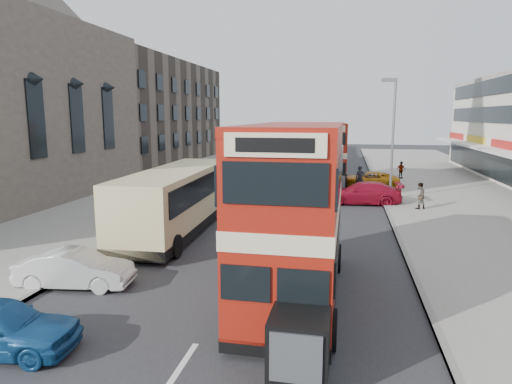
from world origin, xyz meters
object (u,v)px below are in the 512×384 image
Objects in this scene: bus_main at (296,212)px; car_right_b at (369,180)px; street_lamp at (392,130)px; coach at (178,198)px; bus_second at (331,153)px; car_right_a at (362,193)px; car_left_front at (75,269)px; pedestrian_near at (419,196)px; pedestrian_far at (401,170)px; cyclist at (360,185)px.

bus_main reaches higher than car_right_b.
street_lamp is 0.74× the size of coach.
car_right_a is (2.38, -8.24, -1.87)m from bus_second.
street_lamp is 15.52m from coach.
pedestrian_near is (13.23, 15.04, 0.33)m from car_left_front.
bus_main reaches higher than pedestrian_far.
bus_second is 26.04m from car_left_front.
street_lamp reaches higher than cyclist.
cyclist is (-3.83, -8.56, -0.20)m from pedestrian_far.
street_lamp reaches higher than pedestrian_far.
car_right_b is at bearing 171.47° from car_right_a.
street_lamp is 3.84× the size of cyclist.
pedestrian_far is (13.00, 20.94, -0.79)m from coach.
cyclist is at bearing -33.46° from car_left_front.
car_right_a is 3.66m from pedestrian_near.
pedestrian_near is (1.48, -3.09, -3.83)m from street_lamp.
car_right_a is at bearing -48.73° from pedestrian_near.
cyclist reaches higher than car_left_front.
pedestrian_far is at bearing 146.43° from car_right_b.
car_right_a is 2.37× the size of cyclist.
car_left_front is at bearing 70.95° from bus_second.
car_left_front is (-7.34, -0.60, -2.15)m from bus_main.
car_left_front is (-11.75, -18.13, -4.16)m from street_lamp.
car_left_front is 2.49× the size of pedestrian_far.
street_lamp reaches higher than coach.
car_right_a is (9.24, 8.92, -0.98)m from coach.
street_lamp is at bearing -40.24° from car_left_front.
car_right_b is at bearing -96.52° from pedestrian_near.
car_left_front is at bearing 4.88° from bus_main.
bus_second is at bearing -116.03° from car_right_b.
bus_second reaches higher than pedestrian_near.
bus_main is 9.77m from coach.
car_right_b is 2.92× the size of pedestrian_near.
car_right_b is 2.23× the size of cyclist.
street_lamp is 22.00m from car_left_front.
bus_second is 5.58× the size of pedestrian_near.
pedestrian_far is (13.69, 28.61, 0.29)m from car_left_front.
street_lamp is 6.88m from car_right_b.
pedestrian_near is 13.58m from pedestrian_far.
car_right_a is at bearing -8.76° from car_right_b.
street_lamp is 1.72× the size of car_right_b.
car_left_front is 0.81× the size of car_right_b.
coach reaches higher than car_right_b.
coach is 15.43m from cyclist.
bus_main is at bearing -104.13° from street_lamp.
bus_main is at bearing -11.03° from car_right_b.
pedestrian_far is (1.94, 10.49, -3.87)m from street_lamp.
coach is (-6.64, 7.08, -1.07)m from bus_main.
pedestrian_near is (12.54, 7.36, -0.75)m from coach.
pedestrian_far is at bearing 79.53° from street_lamp.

